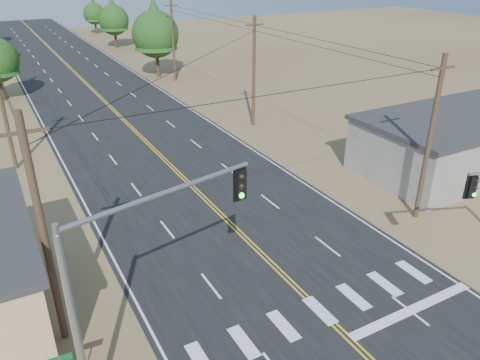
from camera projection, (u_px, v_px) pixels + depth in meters
road at (156, 151)px, 38.73m from camera, size 15.00×200.00×0.02m
building_right at (459, 142)px, 35.09m from camera, size 15.00×8.00×4.00m
utility_pole_left_near at (44, 234)px, 17.75m from camera, size 1.80×0.30×10.00m
utility_pole_left_mid at (2, 103)px, 33.53m from camera, size 1.80×0.30×10.00m
utility_pole_right_near at (430, 139)px, 26.88m from camera, size 1.80×0.30×10.00m
utility_pole_right_mid at (254, 71)px, 42.67m from camera, size 1.80×0.30×10.00m
utility_pole_right_far at (173, 40)px, 58.45m from camera, size 1.80×0.30×10.00m
signal_mast_left at (132, 270)px, 15.18m from camera, size 7.07×1.75×7.99m
tree_right_near at (155, 29)px, 60.01m from camera, size 6.02×6.02×10.03m
tree_right_mid at (113, 17)px, 80.10m from camera, size 5.09×5.09×8.48m
tree_right_far at (94, 12)px, 95.46m from camera, size 4.26×4.26×7.11m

